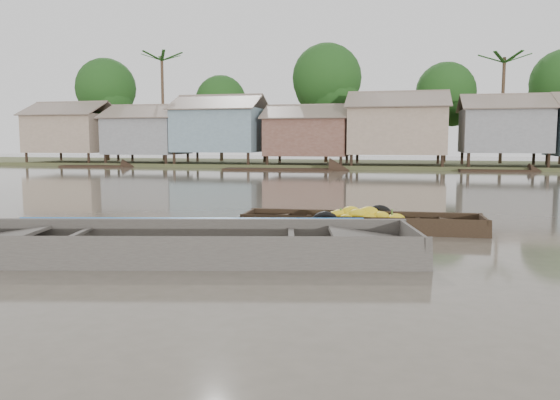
# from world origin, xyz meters

# --- Properties ---
(ground) EXTENTS (120.00, 120.00, 0.00)m
(ground) POSITION_xyz_m (0.00, 0.00, 0.00)
(ground) COLOR #524C3F
(ground) RESTS_ON ground
(riverbank) EXTENTS (120.00, 12.47, 10.22)m
(riverbank) POSITION_xyz_m (3.03, 31.86, 3.07)
(riverbank) COLOR #384723
(riverbank) RESTS_ON ground
(banana_boat) EXTENTS (5.32, 1.52, 0.75)m
(banana_boat) POSITION_xyz_m (2.07, 2.21, 0.14)
(banana_boat) COLOR black
(banana_boat) RESTS_ON ground
(viewer_boat) EXTENTS (8.30, 3.75, 0.65)m
(viewer_boat) POSITION_xyz_m (-0.63, -1.24, 0.07)
(viewer_boat) COLOR #423B37
(viewer_boat) RESTS_ON ground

